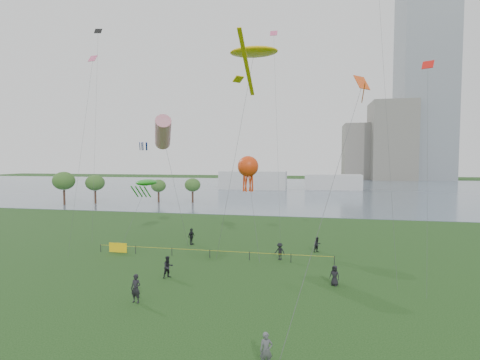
% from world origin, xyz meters
% --- Properties ---
extents(ground_plane, '(400.00, 400.00, 0.00)m').
position_xyz_m(ground_plane, '(0.00, 0.00, 0.00)').
color(ground_plane, black).
extents(lake, '(400.00, 120.00, 0.08)m').
position_xyz_m(lake, '(0.00, 100.00, 0.02)').
color(lake, slate).
rests_on(lake, ground_plane).
extents(tower, '(24.00, 24.00, 120.00)m').
position_xyz_m(tower, '(62.00, 168.00, 60.00)').
color(tower, slate).
rests_on(tower, ground_plane).
extents(building_mid, '(20.00, 20.00, 38.00)m').
position_xyz_m(building_mid, '(46.00, 162.00, 19.00)').
color(building_mid, slate).
rests_on(building_mid, ground_plane).
extents(building_low, '(16.00, 18.00, 28.00)m').
position_xyz_m(building_low, '(32.00, 168.00, 14.00)').
color(building_low, slate).
rests_on(building_low, ground_plane).
extents(pavilion_left, '(22.00, 8.00, 6.00)m').
position_xyz_m(pavilion_left, '(-12.00, 95.00, 3.00)').
color(pavilion_left, silver).
rests_on(pavilion_left, ground_plane).
extents(pavilion_right, '(18.00, 7.00, 5.00)m').
position_xyz_m(pavilion_right, '(14.00, 98.00, 2.50)').
color(pavilion_right, silver).
rests_on(pavilion_right, ground_plane).
extents(trees, '(30.14, 13.13, 7.21)m').
position_xyz_m(trees, '(-36.87, 50.39, 4.64)').
color(trees, '#3B241A').
rests_on(trees, ground_plane).
extents(fence, '(24.07, 0.07, 1.05)m').
position_xyz_m(fence, '(-9.82, 13.29, 0.55)').
color(fence, black).
rests_on(fence, ground_plane).
extents(kite_flyer, '(0.69, 0.53, 1.69)m').
position_xyz_m(kite_flyer, '(3.94, -3.88, 0.84)').
color(kite_flyer, '#4E5155').
rests_on(kite_flyer, ground_plane).
extents(spectator_a, '(1.10, 1.11, 1.81)m').
position_xyz_m(spectator_a, '(-5.47, 7.00, 0.90)').
color(spectator_a, black).
rests_on(spectator_a, ground_plane).
extents(spectator_b, '(1.24, 1.00, 1.68)m').
position_xyz_m(spectator_b, '(3.19, 13.94, 0.84)').
color(spectator_b, black).
rests_on(spectator_b, ground_plane).
extents(spectator_c, '(0.80, 1.20, 1.90)m').
position_xyz_m(spectator_c, '(-7.29, 18.15, 0.95)').
color(spectator_c, black).
rests_on(spectator_c, ground_plane).
extents(spectator_d, '(0.91, 0.78, 1.57)m').
position_xyz_m(spectator_d, '(7.91, 7.81, 0.78)').
color(spectator_d, black).
rests_on(spectator_d, ground_plane).
extents(spectator_f, '(0.76, 0.54, 1.96)m').
position_xyz_m(spectator_f, '(-5.67, 1.87, 0.98)').
color(spectator_f, black).
rests_on(spectator_f, ground_plane).
extents(spectator_g, '(1.01, 0.98, 1.64)m').
position_xyz_m(spectator_g, '(6.87, 17.50, 0.82)').
color(spectator_g, black).
rests_on(spectator_g, ground_plane).
extents(kite_stingray, '(5.79, 10.01, 20.99)m').
position_xyz_m(kite_stingray, '(0.31, 15.56, 20.52)').
color(kite_stingray, '#3F3F42').
extents(kite_windsock, '(5.58, 5.08, 14.75)m').
position_xyz_m(kite_windsock, '(-10.40, 17.65, 12.85)').
color(kite_windsock, '#3F3F42').
extents(kite_creature, '(2.17, 8.67, 7.35)m').
position_xyz_m(kite_creature, '(-13.81, 20.33, 6.92)').
color(kite_creature, '#3F3F42').
extents(kite_octopus, '(3.50, 8.04, 10.21)m').
position_xyz_m(kite_octopus, '(-0.92, 19.60, 8.95)').
color(kite_octopus, '#3F3F42').
extents(kite_delta, '(6.44, 16.43, 16.65)m').
position_xyz_m(kite_delta, '(9.71, 9.54, 15.01)').
color(kite_delta, '#3F3F42').
extents(small_kites, '(37.73, 12.59, 9.10)m').
position_xyz_m(small_kites, '(-1.76, 18.22, 23.20)').
color(small_kites, black).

